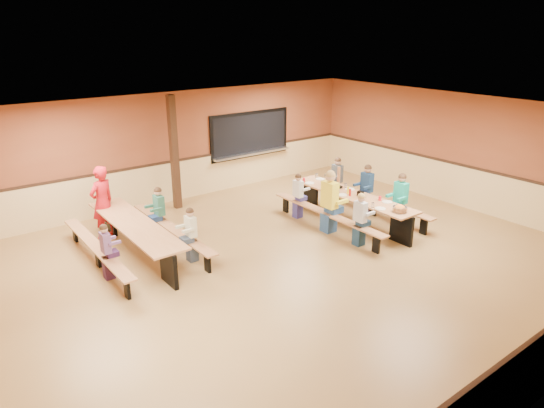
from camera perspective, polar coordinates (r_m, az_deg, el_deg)
ground at (r=10.01m, az=1.59°, el=-7.14°), size 12.00×12.00×0.00m
room_envelope at (r=9.72m, az=1.63°, el=-3.52°), size 12.04×10.04×3.02m
kitchen_pass_through at (r=14.77m, az=-2.58°, el=7.95°), size 2.78×0.28×1.38m
structural_post at (r=12.92m, az=-11.43°, el=5.86°), size 0.18×0.18×3.00m
cafeteria_table_main at (r=12.08m, az=9.34°, el=0.17°), size 1.91×3.70×0.74m
cafeteria_table_second at (r=10.57m, az=-15.79°, el=-3.27°), size 1.91×3.70×0.74m
seated_child_white_left at (r=10.82m, az=10.30°, el=-1.85°), size 0.36×0.30×1.20m
seated_adult_yellow at (r=11.40m, az=6.77°, el=0.23°), size 0.50×0.41×1.47m
seated_child_grey_left at (r=12.25m, az=3.07°, el=0.92°), size 0.34×0.27×1.14m
seated_child_teal_right at (r=12.14m, az=14.85°, el=0.46°), size 0.41×0.33×1.29m
seated_child_navy_right at (r=12.79m, az=11.06°, el=1.72°), size 0.40×0.33×1.27m
seated_child_char_right at (r=13.50m, az=7.65°, el=2.82°), size 0.38×0.31×1.24m
seated_child_purple_sec at (r=9.78m, az=-18.88°, el=-5.38°), size 0.32×0.26×1.11m
seated_child_green_sec at (r=11.33m, az=-13.08°, el=-1.05°), size 0.36×0.30×1.20m
seated_child_tan_sec at (r=10.08m, az=-9.48°, el=-3.63°), size 0.34×0.28×1.15m
standing_woman at (r=11.61m, az=-19.33°, el=0.17°), size 0.73×0.61×1.70m
punch_pitcher at (r=12.41m, az=6.78°, el=2.42°), size 0.16×0.16×0.22m
chip_bowl at (r=11.05m, az=14.80°, el=-0.55°), size 0.32×0.32×0.15m
napkin_dispenser at (r=11.87m, az=10.35°, el=1.18°), size 0.10×0.14×0.13m
condiment_mustard at (r=12.02m, az=8.93°, el=1.61°), size 0.06×0.06×0.17m
condiment_ketchup at (r=11.86m, az=9.16°, el=1.35°), size 0.06×0.06×0.17m
table_paddle at (r=12.39m, az=7.81°, el=2.48°), size 0.16×0.16×0.56m
place_settings at (r=11.99m, az=9.41°, el=1.38°), size 0.65×3.30×0.11m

